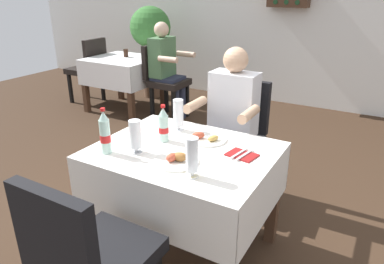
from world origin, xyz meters
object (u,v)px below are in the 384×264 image
potted_plant_corner (151,34)px  beer_glass_left (192,158)px  seated_diner_far (230,119)px  cola_bottle_secondary (105,134)px  beer_glass_right (178,115)px  background_dining_table (124,71)px  main_dining_table (184,175)px  background_patron (166,66)px  beer_glass_middle (135,136)px  background_chair_left (89,67)px  plate_far_diner (207,138)px  background_table_tumbler (126,53)px  chair_far_diner_seat (236,134)px  chair_near_camera_side (89,256)px  napkin_cutlery_set (242,155)px  background_chair_right (163,77)px  cola_bottle_primary (164,125)px  plate_near_camera (176,160)px

potted_plant_corner → beer_glass_left: bearing=-51.2°
seated_diner_far → cola_bottle_secondary: bearing=-110.5°
beer_glass_right → background_dining_table: bearing=137.7°
main_dining_table → seated_diner_far: bearing=90.8°
cola_bottle_secondary → background_patron: size_ratio=0.22×
beer_glass_middle → background_chair_left: size_ratio=0.21×
seated_diner_far → plate_far_diner: (0.07, -0.52, 0.05)m
seated_diner_far → background_patron: bearing=137.1°
background_dining_table → background_table_tumbler: 0.26m
beer_glass_left → chair_far_diner_seat: bearing=100.9°
chair_near_camera_side → beer_glass_right: size_ratio=4.41×
chair_near_camera_side → napkin_cutlery_set: bearing=69.7°
background_chair_right → main_dining_table: bearing=-53.2°
cola_bottle_primary → napkin_cutlery_set: bearing=5.2°
chair_far_diner_seat → plate_far_diner: chair_far_diner_seat is taller
beer_glass_right → background_chair_left: background_chair_left is taller
chair_near_camera_side → background_patron: bearing=117.7°
beer_glass_middle → background_chair_left: bearing=139.5°
beer_glass_left → background_table_tumbler: 3.56m
main_dining_table → cola_bottle_secondary: size_ratio=3.85×
chair_near_camera_side → beer_glass_right: (-0.20, 1.08, 0.30)m
cola_bottle_secondary → background_chair_left: size_ratio=0.29×
seated_diner_far → plate_far_diner: seated_diner_far is taller
beer_glass_middle → beer_glass_left: bearing=-11.4°
main_dining_table → background_chair_left: (-2.96, 2.16, -0.02)m
plate_near_camera → beer_glass_left: (0.16, -0.10, 0.09)m
chair_far_diner_seat → plate_near_camera: bearing=-87.0°
cola_bottle_secondary → background_dining_table: size_ratio=0.30×
background_dining_table → chair_far_diner_seat: bearing=-30.3°
plate_far_diner → background_table_tumbler: size_ratio=2.22×
cola_bottle_primary → background_table_tumbler: size_ratio=2.21×
chair_near_camera_side → beer_glass_right: bearing=100.3°
seated_diner_far → potted_plant_corner: potted_plant_corner is taller
cola_bottle_secondary → background_table_tumbler: bearing=127.4°
main_dining_table → background_dining_table: same height
beer_glass_right → cola_bottle_secondary: (-0.18, -0.52, 0.01)m
cola_bottle_primary → background_chair_right: cola_bottle_primary is taller
beer_glass_middle → plate_near_camera: bearing=2.3°
chair_far_diner_seat → main_dining_table: bearing=-90.0°
beer_glass_middle → cola_bottle_secondary: cola_bottle_secondary is taller
potted_plant_corner → seated_diner_far: bearing=-43.3°
plate_far_diner → background_table_tumbler: 3.13m
background_chair_left → background_chair_right: (1.35, 0.00, 0.00)m
beer_glass_right → cola_bottle_secondary: bearing=-109.1°
background_patron → potted_plant_corner: (-0.78, 0.76, 0.27)m
background_chair_right → background_patron: 0.16m
plate_far_diner → background_table_tumbler: bearing=139.0°
napkin_cutlery_set → background_table_tumbler: (-2.64, 2.15, 0.05)m
chair_near_camera_side → plate_far_diner: chair_near_camera_side is taller
chair_far_diner_seat → plate_near_camera: 1.01m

